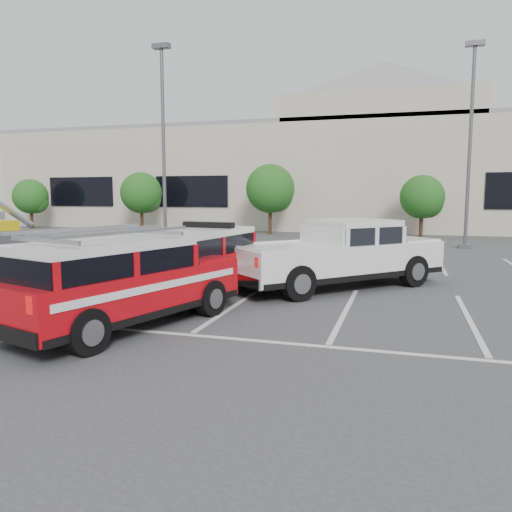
{
  "coord_description": "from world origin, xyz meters",
  "views": [
    {
      "loc": [
        3.95,
        -11.58,
        2.73
      ],
      "look_at": [
        0.05,
        1.53,
        1.05
      ],
      "focal_mm": 35.0,
      "sensor_mm": 36.0,
      "label": 1
    }
  ],
  "objects_px": {
    "tree_mid_right": "(424,198)",
    "fire_chief_suv": "(200,266)",
    "tree_far_left": "(32,198)",
    "tree_mid_left": "(272,190)",
    "light_pole_left": "(164,147)",
    "ladder_suv": "(120,288)",
    "tree_left": "(143,194)",
    "white_pickup": "(339,261)",
    "convention_building": "(359,171)",
    "light_pole_mid": "(470,146)"
  },
  "relations": [
    {
      "from": "light_pole_left",
      "to": "light_pole_mid",
      "type": "distance_m",
      "value": 15.52
    },
    {
      "from": "fire_chief_suv",
      "to": "tree_mid_left",
      "type": "bearing_deg",
      "value": 107.17
    },
    {
      "from": "tree_mid_left",
      "to": "light_pole_left",
      "type": "bearing_deg",
      "value": -107.1
    },
    {
      "from": "tree_far_left",
      "to": "tree_left",
      "type": "xyz_separation_m",
      "value": [
        10.0,
        0.0,
        0.27
      ]
    },
    {
      "from": "tree_far_left",
      "to": "tree_mid_right",
      "type": "relative_size",
      "value": 1.0
    },
    {
      "from": "convention_building",
      "to": "ladder_suv",
      "type": "relative_size",
      "value": 10.68
    },
    {
      "from": "fire_chief_suv",
      "to": "ladder_suv",
      "type": "bearing_deg",
      "value": -87.05
    },
    {
      "from": "tree_left",
      "to": "light_pole_mid",
      "type": "height_order",
      "value": "light_pole_mid"
    },
    {
      "from": "tree_mid_right",
      "to": "fire_chief_suv",
      "type": "height_order",
      "value": "tree_mid_right"
    },
    {
      "from": "tree_mid_left",
      "to": "white_pickup",
      "type": "xyz_separation_m",
      "value": [
        7.05,
        -18.91,
        -2.25
      ]
    },
    {
      "from": "light_pole_left",
      "to": "ladder_suv",
      "type": "distance_m",
      "value": 16.59
    },
    {
      "from": "tree_mid_left",
      "to": "white_pickup",
      "type": "height_order",
      "value": "tree_mid_left"
    },
    {
      "from": "ladder_suv",
      "to": "fire_chief_suv",
      "type": "bearing_deg",
      "value": 102.36
    },
    {
      "from": "tree_mid_right",
      "to": "ladder_suv",
      "type": "bearing_deg",
      "value": -105.19
    },
    {
      "from": "tree_far_left",
      "to": "tree_mid_left",
      "type": "xyz_separation_m",
      "value": [
        20.0,
        0.0,
        0.54
      ]
    },
    {
      "from": "tree_mid_left",
      "to": "fire_chief_suv",
      "type": "xyz_separation_m",
      "value": [
        3.57,
        -21.17,
        -2.23
      ]
    },
    {
      "from": "convention_building",
      "to": "tree_mid_left",
      "type": "xyz_separation_m",
      "value": [
        -5.09,
        -9.82,
        -1.68
      ]
    },
    {
      "from": "tree_left",
      "to": "tree_mid_left",
      "type": "relative_size",
      "value": 0.91
    },
    {
      "from": "tree_far_left",
      "to": "light_pole_left",
      "type": "height_order",
      "value": "light_pole_left"
    },
    {
      "from": "white_pickup",
      "to": "ladder_suv",
      "type": "height_order",
      "value": "ladder_suv"
    },
    {
      "from": "fire_chief_suv",
      "to": "light_pole_mid",
      "type": "bearing_deg",
      "value": 68.74
    },
    {
      "from": "tree_left",
      "to": "ladder_suv",
      "type": "xyz_separation_m",
      "value": [
        13.28,
        -24.73,
        -1.94
      ]
    },
    {
      "from": "light_pole_mid",
      "to": "fire_chief_suv",
      "type": "distance_m",
      "value": 17.82
    },
    {
      "from": "light_pole_left",
      "to": "fire_chief_suv",
      "type": "height_order",
      "value": "light_pole_left"
    },
    {
      "from": "tree_far_left",
      "to": "ladder_suv",
      "type": "height_order",
      "value": "tree_far_left"
    },
    {
      "from": "convention_building",
      "to": "light_pole_left",
      "type": "bearing_deg",
      "value": -112.39
    },
    {
      "from": "tree_left",
      "to": "white_pickup",
      "type": "bearing_deg",
      "value": -47.96
    },
    {
      "from": "tree_mid_right",
      "to": "white_pickup",
      "type": "relative_size",
      "value": 0.64
    },
    {
      "from": "tree_far_left",
      "to": "light_pole_left",
      "type": "xyz_separation_m",
      "value": [
        16.91,
        -10.05,
        2.68
      ]
    },
    {
      "from": "white_pickup",
      "to": "fire_chief_suv",
      "type": "bearing_deg",
      "value": -103.08
    },
    {
      "from": "light_pole_left",
      "to": "white_pickup",
      "type": "height_order",
      "value": "light_pole_left"
    },
    {
      "from": "fire_chief_suv",
      "to": "white_pickup",
      "type": "relative_size",
      "value": 0.94
    },
    {
      "from": "tree_far_left",
      "to": "convention_building",
      "type": "bearing_deg",
      "value": 21.37
    },
    {
      "from": "tree_left",
      "to": "light_pole_left",
      "type": "xyz_separation_m",
      "value": [
        6.91,
        -10.05,
        2.41
      ]
    },
    {
      "from": "light_pole_mid",
      "to": "fire_chief_suv",
      "type": "height_order",
      "value": "light_pole_mid"
    },
    {
      "from": "tree_mid_left",
      "to": "tree_far_left",
      "type": "bearing_deg",
      "value": -180.0
    },
    {
      "from": "convention_building",
      "to": "ladder_suv",
      "type": "distance_m",
      "value": 34.82
    },
    {
      "from": "convention_building",
      "to": "tree_mid_right",
      "type": "bearing_deg",
      "value": -63.43
    },
    {
      "from": "convention_building",
      "to": "tree_left",
      "type": "height_order",
      "value": "convention_building"
    },
    {
      "from": "tree_far_left",
      "to": "white_pickup",
      "type": "bearing_deg",
      "value": -34.95
    },
    {
      "from": "fire_chief_suv",
      "to": "ladder_suv",
      "type": "height_order",
      "value": "ladder_suv"
    },
    {
      "from": "convention_building",
      "to": "light_pole_left",
      "type": "height_order",
      "value": "convention_building"
    },
    {
      "from": "tree_left",
      "to": "white_pickup",
      "type": "height_order",
      "value": "tree_left"
    },
    {
      "from": "tree_left",
      "to": "fire_chief_suv",
      "type": "xyz_separation_m",
      "value": [
        13.57,
        -21.17,
        -1.96
      ]
    },
    {
      "from": "white_pickup",
      "to": "ladder_suv",
      "type": "distance_m",
      "value": 6.94
    },
    {
      "from": "tree_mid_right",
      "to": "fire_chief_suv",
      "type": "distance_m",
      "value": 22.19
    },
    {
      "from": "convention_building",
      "to": "white_pickup",
      "type": "xyz_separation_m",
      "value": [
        1.96,
        -28.73,
        -3.92
      ]
    },
    {
      "from": "convention_building",
      "to": "white_pickup",
      "type": "height_order",
      "value": "convention_building"
    },
    {
      "from": "tree_far_left",
      "to": "fire_chief_suv",
      "type": "distance_m",
      "value": 31.73
    },
    {
      "from": "tree_mid_right",
      "to": "light_pole_mid",
      "type": "xyz_separation_m",
      "value": [
        1.91,
        -6.05,
        2.68
      ]
    }
  ]
}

